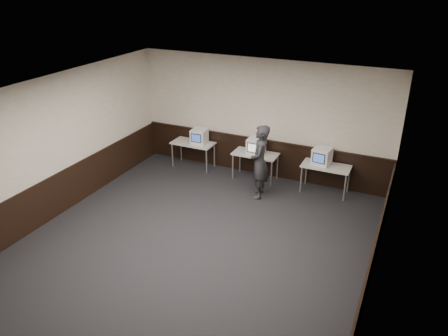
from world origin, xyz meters
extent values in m
plane|color=black|center=(0.00, 0.00, 0.00)|extent=(8.00, 8.00, 0.00)
plane|color=white|center=(0.00, 0.00, 3.20)|extent=(8.00, 8.00, 0.00)
plane|color=beige|center=(0.00, 4.00, 1.60)|extent=(7.00, 0.00, 7.00)
plane|color=beige|center=(0.00, -4.00, 1.60)|extent=(7.00, 0.00, 7.00)
plane|color=beige|center=(-3.50, 0.00, 1.60)|extent=(0.00, 8.00, 8.00)
plane|color=beige|center=(3.50, 0.00, 1.60)|extent=(0.00, 8.00, 8.00)
cube|color=black|center=(0.00, 3.98, 0.50)|extent=(6.98, 0.04, 1.00)
cube|color=black|center=(-3.48, 0.00, 0.50)|extent=(0.04, 7.98, 1.00)
cube|color=black|center=(3.48, 0.00, 0.50)|extent=(0.04, 7.98, 1.00)
cube|color=black|center=(0.00, 3.96, 1.02)|extent=(6.98, 0.06, 0.04)
cube|color=beige|center=(-1.90, 3.60, 0.73)|extent=(1.20, 0.60, 0.04)
cylinder|color=#999999|center=(-2.45, 3.35, 0.35)|extent=(0.04, 0.04, 0.71)
cylinder|color=#999999|center=(-1.35, 3.35, 0.35)|extent=(0.04, 0.04, 0.71)
cylinder|color=#999999|center=(-2.45, 3.85, 0.35)|extent=(0.04, 0.04, 0.71)
cylinder|color=#999999|center=(-1.35, 3.85, 0.35)|extent=(0.04, 0.04, 0.71)
cube|color=beige|center=(0.00, 3.60, 0.73)|extent=(1.20, 0.60, 0.04)
cylinder|color=#999999|center=(-0.55, 3.35, 0.35)|extent=(0.04, 0.04, 0.71)
cylinder|color=#999999|center=(0.55, 3.35, 0.35)|extent=(0.04, 0.04, 0.71)
cylinder|color=#999999|center=(-0.55, 3.85, 0.35)|extent=(0.04, 0.04, 0.71)
cylinder|color=#999999|center=(0.55, 3.85, 0.35)|extent=(0.04, 0.04, 0.71)
cube|color=beige|center=(1.90, 3.60, 0.73)|extent=(1.20, 0.60, 0.04)
cylinder|color=#999999|center=(1.35, 3.35, 0.35)|extent=(0.04, 0.04, 0.71)
cylinder|color=#999999|center=(2.45, 3.35, 0.35)|extent=(0.04, 0.04, 0.71)
cylinder|color=#999999|center=(1.35, 3.85, 0.35)|extent=(0.04, 0.04, 0.71)
cylinder|color=#999999|center=(2.45, 3.85, 0.35)|extent=(0.04, 0.04, 0.71)
cube|color=white|center=(-1.71, 3.64, 0.96)|extent=(0.44, 0.46, 0.41)
cube|color=black|center=(-1.70, 3.42, 0.98)|extent=(0.31, 0.04, 0.25)
cube|color=#3855A6|center=(-1.70, 3.41, 0.98)|extent=(0.27, 0.02, 0.21)
cube|color=white|center=(0.01, 3.61, 0.96)|extent=(0.43, 0.45, 0.43)
cube|color=black|center=(0.01, 3.38, 0.99)|extent=(0.32, 0.02, 0.26)
cube|color=beige|center=(0.01, 3.37, 0.99)|extent=(0.28, 0.01, 0.21)
cube|color=white|center=(1.76, 3.65, 0.96)|extent=(0.48, 0.50, 0.43)
cube|color=black|center=(1.73, 3.42, 0.99)|extent=(0.32, 0.06, 0.26)
cube|color=#35599E|center=(1.73, 3.41, 0.99)|extent=(0.28, 0.04, 0.21)
imported|color=#25262B|center=(0.45, 2.70, 0.94)|extent=(0.60, 0.77, 1.88)
camera|label=1|loc=(3.74, -6.52, 5.26)|focal=35.00mm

